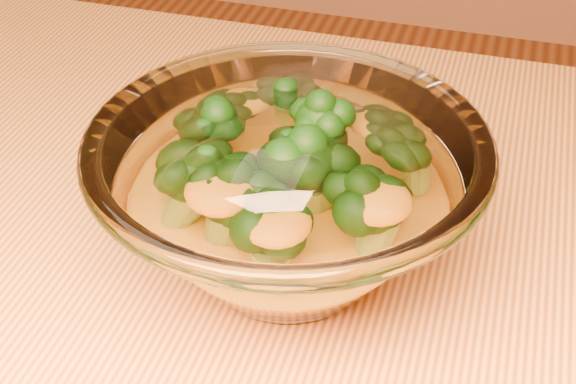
{
  "coord_description": "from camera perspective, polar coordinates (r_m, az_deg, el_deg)",
  "views": [
    {
      "loc": [
        0.21,
        -0.26,
        1.09
      ],
      "look_at": [
        0.1,
        0.09,
        0.81
      ],
      "focal_mm": 50.0,
      "sensor_mm": 36.0,
      "label": 1
    }
  ],
  "objects": [
    {
      "name": "cheese_sauce",
      "position": [
        0.48,
        0.0,
        -2.5
      ],
      "size": [
        0.13,
        0.13,
        0.04
      ],
      "primitive_type": "ellipsoid",
      "color": "orange",
      "rests_on": "glass_bowl"
    },
    {
      "name": "broccoli_heap",
      "position": [
        0.46,
        -0.28,
        1.74
      ],
      "size": [
        0.15,
        0.15,
        0.07
      ],
      "color": "black",
      "rests_on": "cheese_sauce"
    },
    {
      "name": "glass_bowl",
      "position": [
        0.46,
        0.0,
        -0.48
      ],
      "size": [
        0.23,
        0.23,
        0.1
      ],
      "color": "white",
      "rests_on": "table"
    }
  ]
}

